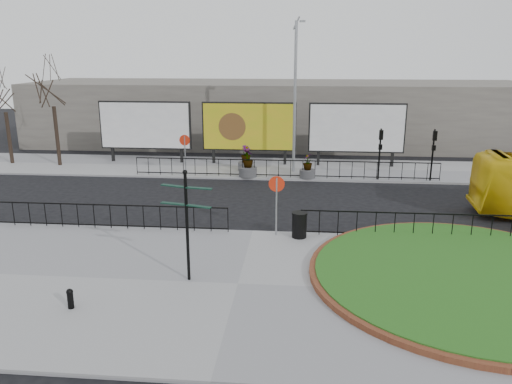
# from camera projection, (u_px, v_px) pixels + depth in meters

# --- Properties ---
(ground) EXTENTS (90.00, 90.00, 0.00)m
(ground) POSITION_uv_depth(u_px,v_px,m) (253.00, 233.00, 20.94)
(ground) COLOR black
(ground) RESTS_ON ground
(pavement_near) EXTENTS (30.00, 10.00, 0.12)m
(pavement_near) POSITION_uv_depth(u_px,v_px,m) (238.00, 285.00, 16.13)
(pavement_near) COLOR gray
(pavement_near) RESTS_ON ground
(pavement_far) EXTENTS (44.00, 6.00, 0.12)m
(pavement_far) POSITION_uv_depth(u_px,v_px,m) (270.00, 168.00, 32.43)
(pavement_far) COLOR gray
(pavement_far) RESTS_ON ground
(brick_edge) EXTENTS (10.40, 10.40, 0.18)m
(brick_edge) POSITION_uv_depth(u_px,v_px,m) (468.00, 277.00, 16.40)
(brick_edge) COLOR brown
(brick_edge) RESTS_ON pavement_near
(grass_lawn) EXTENTS (10.00, 10.00, 0.22)m
(grass_lawn) POSITION_uv_depth(u_px,v_px,m) (468.00, 276.00, 16.39)
(grass_lawn) COLOR #1E4F15
(grass_lawn) RESTS_ON pavement_near
(railing_near_left) EXTENTS (10.00, 0.10, 1.10)m
(railing_near_left) POSITION_uv_depth(u_px,v_px,m) (110.00, 216.00, 20.99)
(railing_near_left) COLOR black
(railing_near_left) RESTS_ON pavement_near
(railing_near_right) EXTENTS (9.00, 0.10, 1.10)m
(railing_near_right) POSITION_uv_depth(u_px,v_px,m) (414.00, 225.00, 19.91)
(railing_near_right) COLOR black
(railing_near_right) RESTS_ON pavement_near
(railing_far) EXTENTS (18.00, 0.10, 1.10)m
(railing_far) POSITION_uv_depth(u_px,v_px,m) (285.00, 169.00, 29.59)
(railing_far) COLOR black
(railing_far) RESTS_ON pavement_far
(speed_sign_far) EXTENTS (0.64, 0.07, 2.47)m
(speed_sign_far) POSITION_uv_depth(u_px,v_px,m) (185.00, 146.00, 29.87)
(speed_sign_far) COLOR gray
(speed_sign_far) RESTS_ON pavement_far
(speed_sign_near) EXTENTS (0.64, 0.07, 2.47)m
(speed_sign_near) POSITION_uv_depth(u_px,v_px,m) (277.00, 192.00, 19.96)
(speed_sign_near) COLOR gray
(speed_sign_near) RESTS_ON pavement_near
(billboard_left) EXTENTS (6.20, 0.31, 4.10)m
(billboard_left) POSITION_uv_depth(u_px,v_px,m) (145.00, 126.00, 33.41)
(billboard_left) COLOR black
(billboard_left) RESTS_ON pavement_far
(billboard_mid) EXTENTS (6.20, 0.31, 4.10)m
(billboard_mid) POSITION_uv_depth(u_px,v_px,m) (249.00, 127.00, 32.81)
(billboard_mid) COLOR black
(billboard_mid) RESTS_ON pavement_far
(billboard_right) EXTENTS (6.20, 0.31, 4.10)m
(billboard_right) POSITION_uv_depth(u_px,v_px,m) (357.00, 128.00, 32.20)
(billboard_right) COLOR black
(billboard_right) RESTS_ON pavement_far
(lamp_post) EXTENTS (0.74, 0.18, 9.23)m
(lamp_post) POSITION_uv_depth(u_px,v_px,m) (295.00, 95.00, 30.05)
(lamp_post) COLOR gray
(lamp_post) RESTS_ON pavement_far
(signal_pole_a) EXTENTS (0.22, 0.26, 3.00)m
(signal_pole_a) POSITION_uv_depth(u_px,v_px,m) (380.00, 146.00, 28.76)
(signal_pole_a) COLOR black
(signal_pole_a) RESTS_ON pavement_far
(signal_pole_b) EXTENTS (0.22, 0.26, 3.00)m
(signal_pole_b) POSITION_uv_depth(u_px,v_px,m) (434.00, 147.00, 28.51)
(signal_pole_b) COLOR black
(signal_pole_b) RESTS_ON pavement_far
(tree_left) EXTENTS (2.00, 2.00, 7.00)m
(tree_left) POSITION_uv_depth(u_px,v_px,m) (54.00, 112.00, 32.20)
(tree_left) COLOR #2D2119
(tree_left) RESTS_ON pavement_far
(tree_mid) EXTENTS (2.00, 2.00, 6.20)m
(tree_mid) POSITION_uv_depth(u_px,v_px,m) (6.00, 117.00, 32.90)
(tree_mid) COLOR #2D2119
(tree_mid) RESTS_ON pavement_far
(building_backdrop) EXTENTS (40.00, 10.00, 5.00)m
(building_backdrop) POSITION_uv_depth(u_px,v_px,m) (278.00, 113.00, 41.36)
(building_backdrop) COLOR slate
(building_backdrop) RESTS_ON ground
(fingerpost_sign) EXTENTS (1.73, 0.67, 3.71)m
(fingerpost_sign) POSITION_uv_depth(u_px,v_px,m) (187.00, 215.00, 15.80)
(fingerpost_sign) COLOR black
(fingerpost_sign) RESTS_ON pavement_near
(bollard) EXTENTS (0.20, 0.20, 0.62)m
(bollard) POSITION_uv_depth(u_px,v_px,m) (70.00, 298.00, 14.48)
(bollard) COLOR black
(bollard) RESTS_ON pavement_near
(litter_bin) EXTENTS (0.63, 0.63, 1.05)m
(litter_bin) POSITION_uv_depth(u_px,v_px,m) (299.00, 225.00, 20.02)
(litter_bin) COLOR black
(litter_bin) RESTS_ON pavement_near
(planter_a) EXTENTS (1.00, 1.00, 1.60)m
(planter_a) POSITION_uv_depth(u_px,v_px,m) (246.00, 161.00, 31.42)
(planter_a) COLOR #4C4C4F
(planter_a) RESTS_ON pavement_far
(planter_b) EXTENTS (1.09, 1.09, 1.67)m
(planter_b) POSITION_uv_depth(u_px,v_px,m) (248.00, 167.00, 29.86)
(planter_b) COLOR #4C4C4F
(planter_b) RESTS_ON pavement_far
(planter_c) EXTENTS (0.94, 0.94, 1.45)m
(planter_c) POSITION_uv_depth(u_px,v_px,m) (307.00, 169.00, 29.57)
(planter_c) COLOR #4C4C4F
(planter_c) RESTS_ON pavement_far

